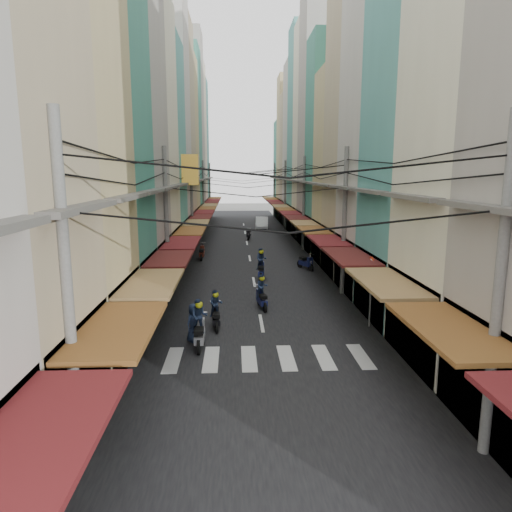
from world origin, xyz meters
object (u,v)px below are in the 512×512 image
object	(u,v)px
white_car	(262,229)
bicycle	(408,314)
market_umbrella	(490,322)
traffic_sign	(371,275)

from	to	relation	value
white_car	bicycle	distance (m)	34.92
white_car	market_umbrella	world-z (taller)	market_umbrella
traffic_sign	bicycle	bearing A→B (deg)	34.93
market_umbrella	white_car	bearing A→B (deg)	96.92
market_umbrella	traffic_sign	xyz separation A→B (m)	(-2.42, 5.27, 0.41)
white_car	traffic_sign	distance (m)	36.43
market_umbrella	traffic_sign	bearing A→B (deg)	114.65
white_car	bicycle	xyz separation A→B (m)	(5.08, -34.55, 0.00)
white_car	traffic_sign	size ratio (longest dim) A/B	1.56
market_umbrella	bicycle	bearing A→B (deg)	89.73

